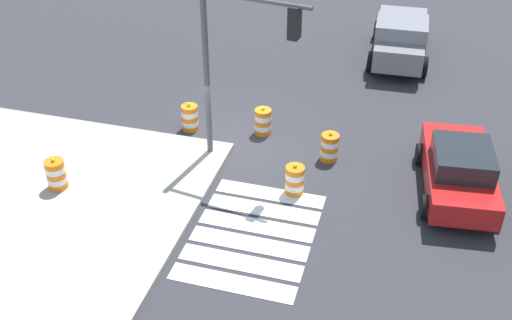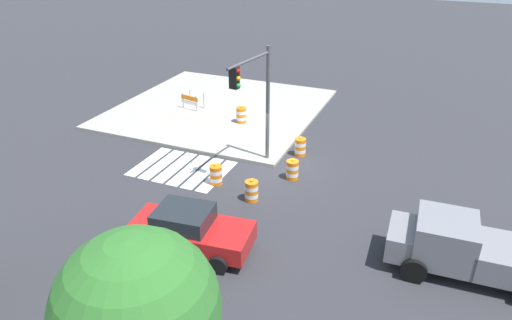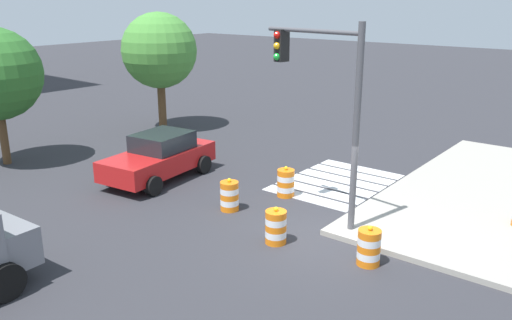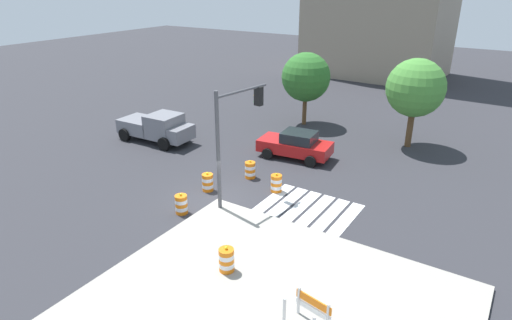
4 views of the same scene
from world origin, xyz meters
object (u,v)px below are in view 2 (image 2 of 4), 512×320
(pickup_truck, at_px, (462,247))
(traffic_barrel_near_corner, at_px, (292,170))
(sports_car, at_px, (190,230))
(traffic_barrel_median_near, at_px, (216,175))
(traffic_barrel_crosswalk_end, at_px, (300,147))
(traffic_barrel_median_far, at_px, (252,191))
(street_tree_streetside_near, at_px, (137,310))
(construction_barricade, at_px, (191,100))
(traffic_barrel_on_sidewalk, at_px, (241,115))
(traffic_light_pole, at_px, (255,91))

(pickup_truck, bearing_deg, traffic_barrel_near_corner, -28.43)
(pickup_truck, distance_m, traffic_barrel_near_corner, 8.18)
(sports_car, xyz_separation_m, traffic_barrel_median_near, (1.31, -4.54, -0.36))
(traffic_barrel_median_near, bearing_deg, traffic_barrel_crosswalk_end, -121.11)
(sports_car, relative_size, traffic_barrel_median_far, 4.39)
(pickup_truck, bearing_deg, traffic_barrel_crosswalk_end, -39.83)
(pickup_truck, xyz_separation_m, street_tree_streetside_near, (6.37, 8.46, 2.50))
(traffic_barrel_near_corner, xyz_separation_m, construction_barricade, (8.51, -5.73, 0.27))
(traffic_barrel_median_far, distance_m, traffic_barrel_on_sidewalk, 8.30)
(traffic_barrel_median_far, distance_m, construction_barricade, 11.12)
(traffic_barrel_on_sidewalk, distance_m, street_tree_streetside_near, 18.39)
(traffic_barrel_median_far, bearing_deg, traffic_barrel_median_near, -18.36)
(sports_car, bearing_deg, construction_barricade, -60.38)
(traffic_light_pole, height_order, street_tree_streetside_near, traffic_light_pole)
(traffic_barrel_near_corner, relative_size, construction_barricade, 0.75)
(traffic_barrel_crosswalk_end, bearing_deg, traffic_barrel_near_corner, 99.88)
(sports_car, bearing_deg, traffic_barrel_near_corner, -104.83)
(traffic_barrel_near_corner, bearing_deg, traffic_light_pole, -4.53)
(pickup_truck, height_order, traffic_barrel_median_far, pickup_truck)
(traffic_barrel_near_corner, relative_size, traffic_barrel_median_far, 1.00)
(traffic_light_pole, xyz_separation_m, street_tree_streetside_near, (-2.70, 12.50, -0.44))
(traffic_barrel_crosswalk_end, height_order, construction_barricade, construction_barricade)
(traffic_light_pole, bearing_deg, traffic_barrel_near_corner, 175.47)
(pickup_truck, distance_m, street_tree_streetside_near, 10.88)
(street_tree_streetside_near, bearing_deg, traffic_barrel_on_sidewalk, -72.04)
(traffic_barrel_crosswalk_end, relative_size, traffic_light_pole, 0.19)
(sports_car, distance_m, traffic_barrel_crosswalk_end, 8.86)
(traffic_barrel_near_corner, bearing_deg, traffic_barrel_median_near, 30.71)
(traffic_barrel_crosswalk_end, distance_m, street_tree_streetside_near, 15.16)
(traffic_barrel_near_corner, xyz_separation_m, traffic_barrel_crosswalk_end, (0.43, -2.46, 0.00))
(traffic_light_pole, bearing_deg, pickup_truck, 156.01)
(traffic_barrel_median_near, xyz_separation_m, street_tree_streetside_near, (-3.79, 10.58, 3.02))
(pickup_truck, bearing_deg, construction_barricade, -31.50)
(traffic_barrel_crosswalk_end, height_order, traffic_barrel_median_far, same)
(sports_car, relative_size, traffic_barrel_crosswalk_end, 4.39)
(traffic_barrel_median_far, bearing_deg, pickup_truck, 169.92)
(traffic_barrel_crosswalk_end, xyz_separation_m, traffic_barrel_median_near, (2.55, 4.23, 0.00))
(sports_car, xyz_separation_m, traffic_barrel_median_far, (-0.70, -3.87, -0.36))
(construction_barricade, bearing_deg, street_tree_streetside_near, 117.28)
(traffic_barrel_crosswalk_end, bearing_deg, traffic_light_pole, 57.64)
(traffic_barrel_near_corner, distance_m, traffic_barrel_median_far, 2.62)
(sports_car, xyz_separation_m, traffic_barrel_near_corner, (-1.67, -6.31, -0.36))
(pickup_truck, bearing_deg, traffic_barrel_median_near, -11.77)
(pickup_truck, height_order, construction_barricade, pickup_truck)
(pickup_truck, height_order, street_tree_streetside_near, street_tree_streetside_near)
(traffic_barrel_on_sidewalk, xyz_separation_m, street_tree_streetside_near, (-5.60, 17.28, 2.87))
(traffic_barrel_median_far, xyz_separation_m, construction_barricade, (7.55, -8.16, 0.27))
(sports_car, distance_m, pickup_truck, 9.17)
(traffic_barrel_crosswalk_end, bearing_deg, traffic_barrel_median_far, 83.74)
(traffic_barrel_on_sidewalk, bearing_deg, construction_barricade, -12.07)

